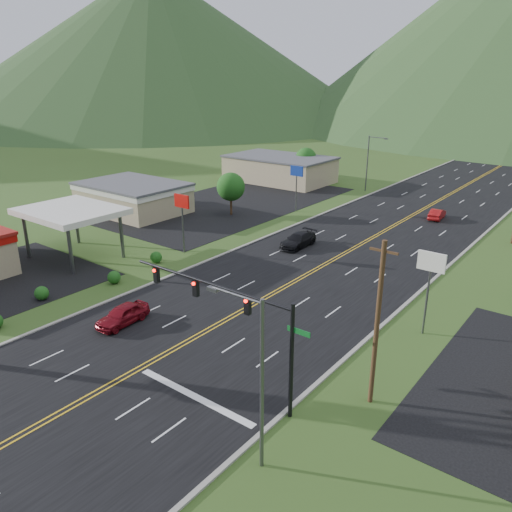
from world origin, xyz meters
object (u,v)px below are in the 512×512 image
Objects in this scene: streetlight_east at (256,373)px; car_dark_mid at (298,240)px; gas_canopy at (71,212)px; car_red_far at (437,214)px; car_red_near at (123,315)px; streetlight_west at (369,160)px; traffic_signal at (234,312)px.

car_dark_mid is at bearing 119.43° from streetlight_east.
gas_canopy reaches higher than car_red_far.
car_red_far is (9.12, 44.58, -0.07)m from car_red_near.
car_red_near is (16.13, -6.65, -4.11)m from gas_canopy.
streetlight_east is 2.02× the size of car_red_near.
streetlight_west is 2.02× the size of car_red_near.
car_red_near is at bearing -83.94° from streetlight_west.
gas_canopy is at bearing -134.47° from car_dark_mid.
gas_canopy is 2.39× the size of car_red_far.
car_dark_mid is at bearing -78.19° from streetlight_west.
traffic_signal is at bearing -9.53° from car_red_near.
streetlight_east is 50.76m from car_red_far.
car_red_far is (14.93, -10.07, -4.49)m from streetlight_west.
traffic_signal is 2.94× the size of car_red_near.
streetlight_east is at bearing -60.47° from car_dark_mid.
gas_canopy is 1.89× the size of car_dark_mid.
gas_canopy is 24.28m from car_dark_mid.
streetlight_east reaches higher than gas_canopy.
traffic_signal reaches higher than car_red_far.
gas_canopy is at bearing 160.12° from streetlight_east.
streetlight_west reaches higher than traffic_signal.
gas_canopy reaches higher than car_dark_mid.
streetlight_east is 1.00× the size of streetlight_west.
gas_canopy is at bearing 164.30° from traffic_signal.
streetlight_east is (4.70, -4.00, -0.15)m from traffic_signal.
streetlight_west is (-18.16, 56.00, -0.15)m from traffic_signal.
car_red_near is at bearing 173.75° from traffic_signal.
streetlight_west reaches higher than car_dark_mid.
streetlight_east reaches higher than car_red_far.
car_red_far is at bearing -34.01° from streetlight_west.
car_dark_mid is (-16.39, 29.05, -4.41)m from streetlight_east.
traffic_signal is at bearing 88.67° from car_red_far.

